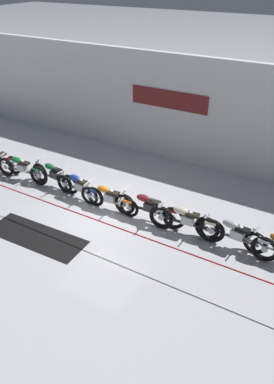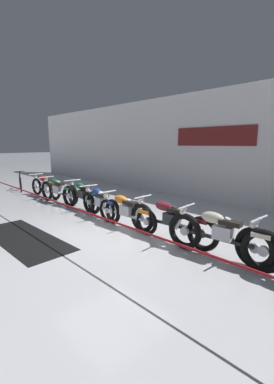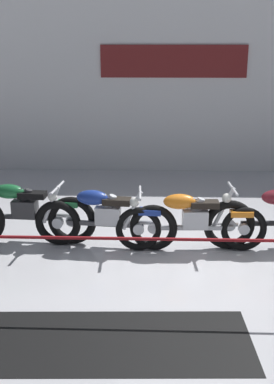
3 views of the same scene
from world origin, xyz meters
name	(u,v)px [view 3 (image 3 of 3)]	position (x,y,z in m)	size (l,w,h in m)	color
ground_plane	(200,266)	(0.00, 0.00, 0.00)	(120.00, 120.00, 0.00)	silver
back_wall	(183,79)	(0.00, 5.12, 2.10)	(28.00, 0.29, 4.20)	white
motorcycle_green_2	(22,212)	(-2.63, 0.75, 0.47)	(2.27, 0.62, 0.95)	black
motorcycle_blue_3	(104,218)	(-1.36, 0.57, 0.46)	(2.13, 0.62, 0.93)	black
motorcycle_orange_4	(191,221)	(-0.10, 0.50, 0.46)	(2.19, 0.62, 0.91)	black
stanchion_far_left	(73,247)	(-1.53, -1.16, 0.77)	(13.91, 0.28, 1.05)	gold
floor_banner	(99,341)	(-1.19, -1.78, 0.00)	(3.15, 1.13, 0.01)	black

